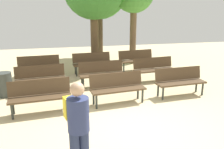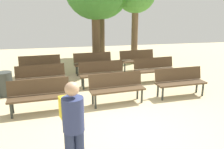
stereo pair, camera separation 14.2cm
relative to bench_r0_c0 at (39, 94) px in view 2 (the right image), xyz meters
name	(u,v)px [view 2 (the right image)]	position (x,y,z in m)	size (l,w,h in m)	color
ground_plane	(135,127)	(2.24, -1.37, -0.50)	(24.00, 24.00, 0.00)	#CCB789
bench_r0_c0	(39,94)	(0.00, 0.00, 0.00)	(1.63, 0.61, 0.87)	#4C3823
bench_r0_c1	(117,86)	(2.15, 0.19, 0.00)	(1.64, 0.64, 0.87)	#4C3823
bench_r0_c2	(180,80)	(4.23, 0.35, 0.00)	(1.63, 0.58, 0.87)	#4C3823
bench_r1_c0	(41,77)	(-0.09, 1.68, 0.00)	(1.64, 0.63, 0.87)	#4C3823
bench_r1_c1	(102,72)	(1.99, 1.83, 0.00)	(1.63, 0.58, 0.87)	#4C3823
bench_r1_c2	(155,68)	(4.04, 2.00, 0.00)	(1.64, 0.63, 0.87)	#4C3823
bench_r2_c0	(40,65)	(-0.23, 3.34, 0.00)	(1.63, 0.59, 0.87)	#4C3823
bench_r2_c1	(93,62)	(1.90, 3.52, 0.00)	(1.63, 0.58, 0.87)	#4C3823
bench_r2_c2	(138,59)	(3.92, 3.69, 0.00)	(1.64, 0.65, 0.87)	#4C3823
visitor_with_backpack	(73,125)	(0.76, -2.75, 0.43)	(0.43, 0.58, 1.65)	navy
trash_bin	(5,84)	(-1.17, 1.50, -0.12)	(0.47, 0.47, 0.77)	#383D38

